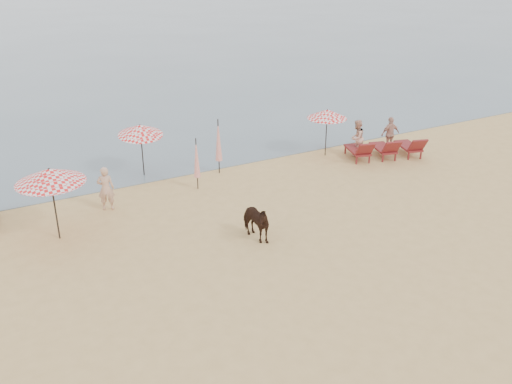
# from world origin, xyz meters

# --- Properties ---
(ground) EXTENTS (120.00, 120.00, 0.00)m
(ground) POSITION_xyz_m (0.00, 0.00, 0.00)
(ground) COLOR tan
(ground) RESTS_ON ground
(sea) EXTENTS (160.00, 140.00, 0.06)m
(sea) POSITION_xyz_m (0.00, 80.00, 0.00)
(sea) COLOR #51606B
(sea) RESTS_ON ground
(lounger_cluster_right) EXTENTS (3.53, 2.65, 0.69)m
(lounger_cluster_right) POSITION_xyz_m (7.96, 7.71, 0.48)
(lounger_cluster_right) COLOR maroon
(lounger_cluster_right) RESTS_ON ground
(umbrella_open_left_a) EXTENTS (2.16, 2.16, 2.46)m
(umbrella_open_left_a) POSITION_xyz_m (-6.21, 6.95, 2.21)
(umbrella_open_left_a) COLOR black
(umbrella_open_left_a) RESTS_ON ground
(umbrella_open_left_b) EXTENTS (1.78, 1.82, 2.27)m
(umbrella_open_left_b) POSITION_xyz_m (-2.10, 10.80, 1.97)
(umbrella_open_left_b) COLOR black
(umbrella_open_left_b) RESTS_ON ground
(umbrella_open_right) EXTENTS (1.75, 1.75, 2.13)m
(umbrella_open_right) POSITION_xyz_m (5.84, 9.27, 1.92)
(umbrella_open_right) COLOR black
(umbrella_open_right) RESTS_ON ground
(umbrella_closed_left) EXTENTS (0.28, 0.28, 2.33)m
(umbrella_closed_left) POSITION_xyz_m (0.75, 9.60, 1.43)
(umbrella_closed_left) COLOR black
(umbrella_closed_left) RESTS_ON ground
(umbrella_closed_right) EXTENTS (0.25, 0.25, 2.07)m
(umbrella_closed_right) POSITION_xyz_m (-0.68, 8.52, 1.27)
(umbrella_closed_right) COLOR black
(umbrella_closed_right) RESTS_ON ground
(cow) EXTENTS (0.91, 1.60, 1.28)m
(cow) POSITION_xyz_m (-0.66, 3.90, 0.64)
(cow) COLOR black
(cow) RESTS_ON ground
(beachgoer_left) EXTENTS (0.69, 0.56, 1.63)m
(beachgoer_left) POSITION_xyz_m (-4.25, 8.37, 0.82)
(beachgoer_left) COLOR tan
(beachgoer_left) RESTS_ON ground
(beachgoer_right_a) EXTENTS (0.98, 0.89, 1.64)m
(beachgoer_right_a) POSITION_xyz_m (7.04, 8.63, 0.82)
(beachgoer_right_a) COLOR tan
(beachgoer_right_a) RESTS_ON ground
(beachgoer_right_b) EXTENTS (0.96, 0.47, 1.58)m
(beachgoer_right_b) POSITION_xyz_m (8.78, 8.42, 0.79)
(beachgoer_right_b) COLOR tan
(beachgoer_right_b) RESTS_ON ground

